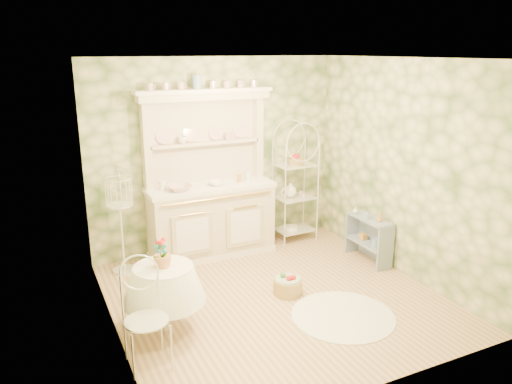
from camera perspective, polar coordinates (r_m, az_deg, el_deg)
name	(u,v)px	position (r m, az deg, el deg)	size (l,w,h in m)	color
floor	(274,297)	(5.96, 2.12, -11.91)	(3.60, 3.60, 0.00)	tan
ceiling	(277,58)	(5.27, 2.43, 15.03)	(3.60, 3.60, 0.00)	white
wall_left	(107,207)	(4.92, -16.66, -1.71)	(3.60, 3.60, 0.00)	beige
wall_right	(404,169)	(6.47, 16.53, 2.50)	(3.60, 3.60, 0.00)	beige
wall_back	(216,155)	(7.06, -4.56, 4.20)	(3.60, 3.60, 0.00)	beige
wall_front	(383,241)	(4.04, 14.28, -5.42)	(3.60, 3.60, 0.00)	beige
kitchen_dresser	(210,175)	(6.78, -5.25, 1.91)	(1.87, 0.61, 2.29)	beige
bakers_rack	(295,181)	(7.41, 4.51, 1.29)	(0.57, 0.41, 1.82)	white
side_shelf	(368,241)	(6.97, 12.73, -5.46)	(0.25, 0.67, 0.57)	#8294AE
round_table	(165,302)	(5.26, -10.38, -12.26)	(0.59, 0.59, 0.64)	white
cafe_chair	(146,316)	(4.69, -12.46, -13.66)	(0.45, 0.45, 1.00)	white
birdcage_stand	(121,221)	(6.54, -15.18, -3.24)	(0.33, 0.33, 1.39)	white
floor_basket	(288,285)	(5.99, 3.64, -10.59)	(0.34, 0.34, 0.22)	tan
lace_rug	(343,316)	(5.65, 9.90, -13.76)	(1.12, 1.12, 0.01)	white
bowl_floral	(179,190)	(6.59, -8.74, 0.23)	(0.31, 0.31, 0.08)	white
bowl_white	(217,185)	(6.79, -4.54, 0.83)	(0.21, 0.21, 0.07)	white
cup_left	(183,141)	(6.73, -8.40, 5.75)	(0.12, 0.12, 0.10)	white
cup_right	(228,138)	(6.93, -3.19, 6.19)	(0.11, 0.11, 0.10)	white
potted_geranium	(161,256)	(4.99, -10.82, -7.14)	(0.14, 0.10, 0.27)	#3F7238
bottle_amber	(380,217)	(6.72, 13.97, -2.76)	(0.06, 0.06, 0.16)	#B5853A
bottle_blue	(368,216)	(6.79, 12.64, -2.72)	(0.05, 0.05, 0.10)	#789BC0
bottle_glass	(355,211)	(6.98, 11.29, -2.18)	(0.08, 0.08, 0.10)	silver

